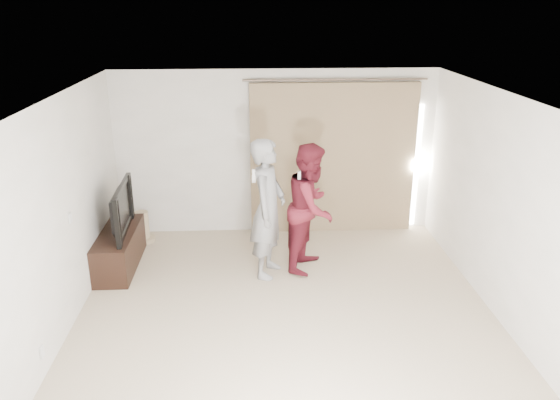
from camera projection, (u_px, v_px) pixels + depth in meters
The scene contains 10 objects.
floor at pixel (287, 320), 6.45m from camera, with size 5.50×5.50×0.00m, color #C8B396.
wall_back at pixel (276, 153), 8.58m from camera, with size 5.00×0.04×2.60m, color silver.
wall_left at pixel (56, 223), 5.87m from camera, with size 0.04×5.50×2.60m.
ceiling at pixel (288, 100), 5.55m from camera, with size 5.00×5.50×0.01m, color white.
curtain at pixel (334, 159), 8.59m from camera, with size 2.80×0.11×2.46m.
tv_console at pixel (119, 249), 7.67m from camera, with size 0.48×1.38×0.53m, color black.
tv at pixel (115, 209), 7.47m from camera, with size 1.18×0.15×0.68m, color black.
scratching_post at pixel (143, 229), 8.51m from camera, with size 0.37×0.37×0.49m.
person_man at pixel (268, 209), 7.25m from camera, with size 0.64×0.80×1.90m.
person_woman at pixel (311, 207), 7.47m from camera, with size 0.97×1.07×1.79m.
Camera 1 is at (-0.39, -5.55, 3.56)m, focal length 35.00 mm.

